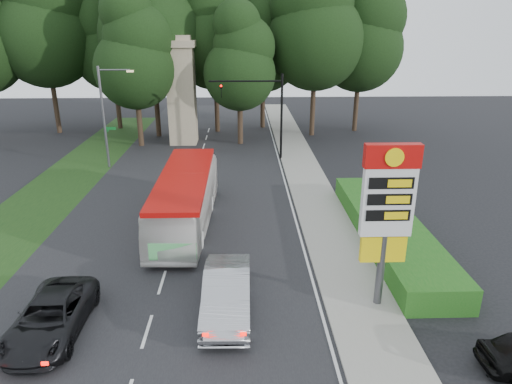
{
  "coord_description": "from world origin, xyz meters",
  "views": [
    {
      "loc": [
        3.68,
        -13.99,
        10.92
      ],
      "look_at": [
        4.41,
        9.73,
        2.2
      ],
      "focal_mm": 32.0,
      "sensor_mm": 36.0,
      "label": 1
    }
  ],
  "objects_px": {
    "monument": "(182,90)",
    "transit_bus": "(186,200)",
    "gas_station_pylon": "(387,205)",
    "suv_charcoal": "(51,317)",
    "traffic_signal_mast": "(266,105)",
    "sedan_silver": "(227,293)",
    "streetlight_signs": "(106,113)"
  },
  "relations": [
    {
      "from": "traffic_signal_mast",
      "to": "sedan_silver",
      "type": "distance_m",
      "value": 22.78
    },
    {
      "from": "monument",
      "to": "suv_charcoal",
      "type": "xyz_separation_m",
      "value": [
        -1.51,
        -29.45,
        -4.39
      ]
    },
    {
      "from": "traffic_signal_mast",
      "to": "monument",
      "type": "distance_m",
      "value": 9.76
    },
    {
      "from": "gas_station_pylon",
      "to": "sedan_silver",
      "type": "xyz_separation_m",
      "value": [
        -6.2,
        -0.3,
        -3.58
      ]
    },
    {
      "from": "suv_charcoal",
      "to": "sedan_silver",
      "type": "bearing_deg",
      "value": 9.88
    },
    {
      "from": "sedan_silver",
      "to": "streetlight_signs",
      "type": "bearing_deg",
      "value": 116.73
    },
    {
      "from": "gas_station_pylon",
      "to": "transit_bus",
      "type": "distance_m",
      "value": 12.42
    },
    {
      "from": "traffic_signal_mast",
      "to": "sedan_silver",
      "type": "height_order",
      "value": "traffic_signal_mast"
    },
    {
      "from": "monument",
      "to": "transit_bus",
      "type": "height_order",
      "value": "monument"
    },
    {
      "from": "streetlight_signs",
      "to": "traffic_signal_mast",
      "type": "bearing_deg",
      "value": 8.92
    },
    {
      "from": "streetlight_signs",
      "to": "suv_charcoal",
      "type": "xyz_separation_m",
      "value": [
        3.48,
        -21.46,
        -3.73
      ]
    },
    {
      "from": "streetlight_signs",
      "to": "sedan_silver",
      "type": "relative_size",
      "value": 1.51
    },
    {
      "from": "gas_station_pylon",
      "to": "streetlight_signs",
      "type": "distance_m",
      "value": 25.74
    },
    {
      "from": "monument",
      "to": "streetlight_signs",
      "type": "bearing_deg",
      "value": -121.97
    },
    {
      "from": "gas_station_pylon",
      "to": "suv_charcoal",
      "type": "bearing_deg",
      "value": -173.52
    },
    {
      "from": "traffic_signal_mast",
      "to": "transit_bus",
      "type": "bearing_deg",
      "value": -110.97
    },
    {
      "from": "streetlight_signs",
      "to": "monument",
      "type": "relative_size",
      "value": 0.8
    },
    {
      "from": "suv_charcoal",
      "to": "streetlight_signs",
      "type": "bearing_deg",
      "value": 99.1
    },
    {
      "from": "monument",
      "to": "sedan_silver",
      "type": "height_order",
      "value": "monument"
    },
    {
      "from": "streetlight_signs",
      "to": "sedan_silver",
      "type": "bearing_deg",
      "value": -63.82
    },
    {
      "from": "gas_station_pylon",
      "to": "traffic_signal_mast",
      "type": "bearing_deg",
      "value": 99.09
    },
    {
      "from": "traffic_signal_mast",
      "to": "streetlight_signs",
      "type": "bearing_deg",
      "value": -171.08
    },
    {
      "from": "traffic_signal_mast",
      "to": "monument",
      "type": "xyz_separation_m",
      "value": [
        -7.68,
        6.0,
        0.43
      ]
    },
    {
      "from": "sedan_silver",
      "to": "suv_charcoal",
      "type": "height_order",
      "value": "sedan_silver"
    },
    {
      "from": "gas_station_pylon",
      "to": "streetlight_signs",
      "type": "bearing_deg",
      "value": 128.96
    },
    {
      "from": "monument",
      "to": "traffic_signal_mast",
      "type": "bearing_deg",
      "value": -38.0
    },
    {
      "from": "monument",
      "to": "suv_charcoal",
      "type": "height_order",
      "value": "monument"
    },
    {
      "from": "gas_station_pylon",
      "to": "sedan_silver",
      "type": "distance_m",
      "value": 7.16
    },
    {
      "from": "gas_station_pylon",
      "to": "sedan_silver",
      "type": "bearing_deg",
      "value": -177.25
    },
    {
      "from": "sedan_silver",
      "to": "traffic_signal_mast",
      "type": "bearing_deg",
      "value": 83.7
    },
    {
      "from": "suv_charcoal",
      "to": "transit_bus",
      "type": "bearing_deg",
      "value": 67.89
    },
    {
      "from": "monument",
      "to": "transit_bus",
      "type": "relative_size",
      "value": 0.91
    }
  ]
}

